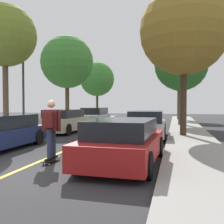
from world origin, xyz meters
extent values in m
plane|color=#2D2D30|center=(0.00, 0.00, 0.00)|extent=(80.00, 80.00, 0.00)
cube|color=gray|center=(4.63, 0.00, 0.07)|extent=(2.15, 56.00, 0.14)
cube|color=gold|center=(0.00, 4.00, 0.00)|extent=(0.12, 39.20, 0.01)
cube|color=black|center=(-2.50, 2.60, 1.04)|extent=(1.56, 2.83, 0.50)
cylinder|color=black|center=(-1.70, 3.91, 0.32)|extent=(0.22, 0.64, 0.64)
cylinder|color=black|center=(-3.33, 3.90, 0.32)|extent=(0.22, 0.64, 0.64)
cube|color=#BCAD89|center=(-2.50, 8.42, 0.55)|extent=(1.88, 4.08, 0.73)
cube|color=black|center=(-2.50, 8.36, 1.14)|extent=(1.62, 2.64, 0.46)
cylinder|color=black|center=(-1.73, 7.09, 0.32)|extent=(0.24, 0.65, 0.64)
cylinder|color=black|center=(-3.36, 7.14, 0.32)|extent=(0.24, 0.65, 0.64)
cylinder|color=black|center=(-1.65, 9.71, 0.32)|extent=(0.24, 0.65, 0.64)
cylinder|color=black|center=(-3.27, 9.76, 0.32)|extent=(0.24, 0.65, 0.64)
cube|color=#B7B7BC|center=(-2.50, 14.33, 0.53)|extent=(1.83, 4.18, 0.69)
cube|color=black|center=(-2.51, 14.52, 1.14)|extent=(1.60, 2.82, 0.53)
cylinder|color=black|center=(-1.66, 12.97, 0.32)|extent=(0.23, 0.64, 0.64)
cylinder|color=black|center=(-3.30, 12.94, 0.32)|extent=(0.23, 0.64, 0.64)
cylinder|color=black|center=(-1.70, 15.72, 0.32)|extent=(0.23, 0.64, 0.64)
cylinder|color=black|center=(-3.35, 15.69, 0.32)|extent=(0.23, 0.64, 0.64)
cube|color=maroon|center=(2.50, 1.23, 0.49)|extent=(1.96, 4.19, 0.62)
cube|color=black|center=(2.50, 1.03, 1.04)|extent=(1.69, 2.60, 0.48)
cylinder|color=black|center=(1.70, 2.62, 0.32)|extent=(0.24, 0.65, 0.64)
cylinder|color=black|center=(3.40, 2.57, 0.32)|extent=(0.24, 0.65, 0.64)
cylinder|color=black|center=(1.61, -0.10, 0.32)|extent=(0.24, 0.65, 0.64)
cylinder|color=black|center=(3.30, -0.16, 0.32)|extent=(0.24, 0.65, 0.64)
cube|color=#B7B7BC|center=(2.50, 7.22, 0.50)|extent=(1.93, 4.15, 0.64)
cube|color=black|center=(2.51, 7.03, 1.09)|extent=(1.66, 2.54, 0.54)
cylinder|color=black|center=(1.62, 8.54, 0.32)|extent=(0.24, 0.65, 0.64)
cylinder|color=black|center=(3.29, 8.59, 0.32)|extent=(0.24, 0.65, 0.64)
cylinder|color=black|center=(1.72, 5.85, 0.32)|extent=(0.24, 0.65, 0.64)
cylinder|color=black|center=(3.38, 5.91, 0.32)|extent=(0.24, 0.65, 0.64)
cylinder|color=brown|center=(-4.30, 5.39, 2.12)|extent=(0.27, 0.27, 3.95)
sphere|color=olive|center=(-4.30, 5.39, 5.11)|extent=(3.08, 3.08, 3.08)
cylinder|color=#4C3823|center=(-4.30, 13.03, 1.84)|extent=(0.31, 0.31, 3.41)
sphere|color=#3D7F33|center=(-4.30, 13.03, 4.97)|extent=(4.07, 4.07, 4.07)
cylinder|color=#3D2D1E|center=(-4.30, 21.08, 1.75)|extent=(0.24, 0.24, 3.23)
sphere|color=#3D7F33|center=(-4.30, 21.08, 4.38)|extent=(3.66, 3.66, 3.66)
cylinder|color=#3D2D1E|center=(4.30, 7.62, 2.02)|extent=(0.32, 0.32, 3.77)
sphere|color=olive|center=(4.30, 7.62, 5.35)|extent=(4.42, 4.42, 4.42)
cylinder|color=brown|center=(4.30, 14.49, 1.82)|extent=(0.38, 0.38, 3.36)
sphere|color=#2D6B28|center=(4.30, 14.49, 4.70)|extent=(4.00, 4.00, 4.00)
cylinder|color=#3D2D1E|center=(4.30, 21.70, 1.94)|extent=(0.42, 0.42, 3.60)
sphere|color=olive|center=(4.30, 21.70, 4.46)|extent=(2.88, 2.88, 2.88)
cylinder|color=#38383D|center=(-4.25, 6.88, 3.01)|extent=(0.12, 0.12, 5.74)
cube|color=#EAE5C6|center=(-4.25, 6.88, 6.00)|extent=(0.36, 0.24, 0.20)
cube|color=black|center=(0.42, 0.90, 0.09)|extent=(0.24, 0.85, 0.02)
cylinder|color=beige|center=(0.31, 1.24, 0.03)|extent=(0.03, 0.06, 0.06)
cylinder|color=beige|center=(0.50, 1.24, 0.03)|extent=(0.03, 0.06, 0.06)
cylinder|color=beige|center=(0.33, 0.56, 0.03)|extent=(0.03, 0.06, 0.06)
cylinder|color=beige|center=(0.52, 0.56, 0.03)|extent=(0.03, 0.06, 0.06)
cube|color=#99999E|center=(0.41, 1.24, 0.07)|extent=(0.10, 0.04, 0.02)
cube|color=#99999E|center=(0.43, 0.56, 0.07)|extent=(0.10, 0.04, 0.02)
cube|color=black|center=(0.41, 1.12, 0.13)|extent=(0.11, 0.26, 0.06)
cube|color=black|center=(0.42, 0.68, 0.13)|extent=(0.11, 0.26, 0.06)
cylinder|color=#283351|center=(0.41, 1.02, 0.58)|extent=(0.15, 0.15, 0.83)
cylinder|color=#283351|center=(0.42, 0.78, 0.58)|extent=(0.15, 0.15, 0.83)
cube|color=#511919|center=(0.42, 0.90, 1.24)|extent=(0.41, 0.23, 0.61)
sphere|color=tan|center=(0.42, 0.90, 1.71)|extent=(0.23, 0.23, 0.23)
cylinder|color=#511919|center=(0.17, 0.89, 1.21)|extent=(0.09, 0.09, 0.58)
cylinder|color=#511919|center=(0.66, 0.90, 1.21)|extent=(0.09, 0.09, 0.58)
cube|color=#4C1414|center=(0.42, 0.70, 1.26)|extent=(0.30, 0.19, 0.44)
camera|label=1|loc=(3.92, -6.07, 1.71)|focal=42.17mm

